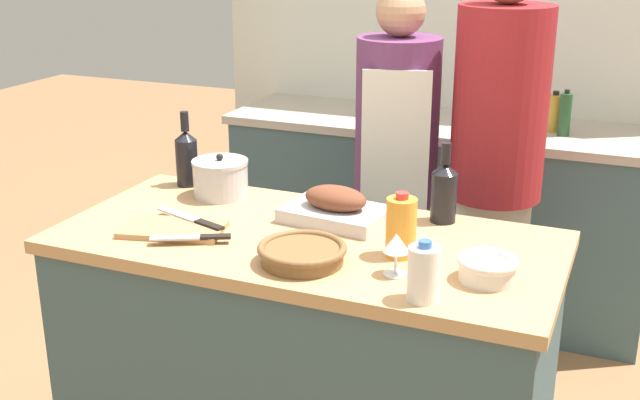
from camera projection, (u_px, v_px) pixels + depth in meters
kitchen_island at (307, 372)px, 2.56m from camera, size 1.52×0.72×0.94m
back_counter at (436, 213)px, 3.96m from camera, size 2.04×0.60×0.93m
back_wall at (462, 39)px, 4.00m from camera, size 2.54×0.10×2.55m
roasting_pan at (335, 208)px, 2.51m from camera, size 0.34×0.25×0.11m
wicker_basket at (302, 253)px, 2.21m from camera, size 0.25×0.25×0.05m
cutting_board at (173, 229)px, 2.44m from camera, size 0.34×0.24×0.02m
stock_pot at (221, 178)px, 2.74m from camera, size 0.19×0.19×0.15m
mixing_bowl at (487, 268)px, 2.10m from camera, size 0.16×0.16×0.07m
juice_jug at (401, 227)px, 2.24m from camera, size 0.09×0.09×0.19m
milk_jug at (424, 273)px, 1.98m from camera, size 0.08×0.08×0.16m
wine_bottle_green at (187, 156)px, 2.84m from camera, size 0.08×0.08×0.27m
wine_bottle_dark at (444, 191)px, 2.49m from camera, size 0.08×0.08×0.26m
wine_glass_left at (396, 245)px, 2.12m from camera, size 0.07×0.07×0.12m
knife_chef at (192, 219)px, 2.49m from camera, size 0.28×0.12×0.01m
knife_paring at (193, 237)px, 2.34m from camera, size 0.22×0.13×0.01m
condiment_bottle_tall at (382, 100)px, 3.79m from camera, size 0.07×0.07×0.22m
condiment_bottle_short at (554, 113)px, 3.61m from camera, size 0.07×0.07×0.18m
condiment_bottle_extra at (565, 114)px, 3.53m from camera, size 0.05×0.05×0.21m
person_cook_aproned at (396, 172)px, 3.18m from camera, size 0.33×0.35×1.61m
person_cook_guest at (496, 163)px, 2.99m from camera, size 0.35×0.35×1.76m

